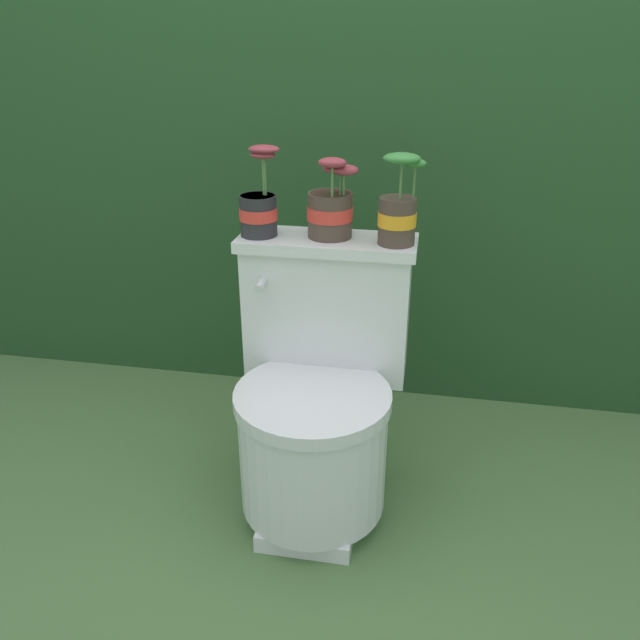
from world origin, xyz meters
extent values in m
plane|color=#4C703D|center=(0.00, 0.00, 0.00)|extent=(12.00, 12.00, 0.00)
cube|color=#234723|center=(0.00, 1.11, 0.88)|extent=(4.08, 0.78, 1.75)
cube|color=silver|center=(-0.01, 0.01, 0.03)|extent=(0.25, 0.34, 0.05)
cylinder|color=silver|center=(-0.01, 0.01, 0.21)|extent=(0.40, 0.40, 0.32)
cylinder|color=silver|center=(-0.01, 0.01, 0.38)|extent=(0.41, 0.41, 0.04)
cube|color=silver|center=(-0.01, 0.23, 0.53)|extent=(0.45, 0.16, 0.37)
cube|color=silver|center=(-0.01, 0.23, 0.73)|extent=(0.48, 0.18, 0.03)
cylinder|color=silver|center=(-0.16, 0.12, 0.65)|extent=(0.02, 0.05, 0.02)
cylinder|color=#262628|center=(-0.19, 0.22, 0.80)|extent=(0.10, 0.10, 0.11)
cylinder|color=red|center=(-0.19, 0.22, 0.81)|extent=(0.10, 0.10, 0.03)
cylinder|color=#332319|center=(-0.19, 0.22, 0.85)|extent=(0.09, 0.09, 0.01)
cylinder|color=#4C753D|center=(-0.17, 0.23, 0.91)|extent=(0.01, 0.01, 0.10)
ellipsoid|color=#93333D|center=(-0.17, 0.23, 0.96)|extent=(0.07, 0.05, 0.02)
cylinder|color=#4C753D|center=(-0.17, 0.23, 0.91)|extent=(0.01, 0.01, 0.11)
ellipsoid|color=#93333D|center=(-0.17, 0.23, 0.98)|extent=(0.08, 0.06, 0.02)
cylinder|color=#47382D|center=(0.00, 0.24, 0.81)|extent=(0.12, 0.12, 0.12)
cylinder|color=red|center=(0.00, 0.24, 0.81)|extent=(0.12, 0.12, 0.04)
cylinder|color=#332319|center=(0.00, 0.24, 0.86)|extent=(0.11, 0.11, 0.01)
cylinder|color=#4C753D|center=(0.01, 0.20, 0.91)|extent=(0.01, 0.01, 0.08)
ellipsoid|color=#93333D|center=(0.01, 0.20, 0.95)|extent=(0.07, 0.05, 0.03)
cylinder|color=#4C753D|center=(0.03, 0.23, 0.90)|extent=(0.01, 0.01, 0.06)
ellipsoid|color=#93333D|center=(0.03, 0.23, 0.93)|extent=(0.09, 0.06, 0.02)
cylinder|color=#4C753D|center=(0.04, 0.22, 0.89)|extent=(0.01, 0.01, 0.05)
ellipsoid|color=#93333D|center=(0.04, 0.22, 0.93)|extent=(0.07, 0.05, 0.02)
cylinder|color=#47382D|center=(0.18, 0.21, 0.81)|extent=(0.10, 0.10, 0.12)
cylinder|color=orange|center=(0.18, 0.21, 0.82)|extent=(0.10, 0.10, 0.04)
cylinder|color=#332319|center=(0.18, 0.21, 0.86)|extent=(0.09, 0.09, 0.01)
cylinder|color=#4C753D|center=(0.21, 0.22, 0.91)|extent=(0.01, 0.01, 0.08)
ellipsoid|color=#387F38|center=(0.21, 0.22, 0.95)|extent=(0.05, 0.04, 0.02)
cylinder|color=#4C753D|center=(0.18, 0.19, 0.92)|extent=(0.01, 0.01, 0.09)
ellipsoid|color=#387F38|center=(0.18, 0.19, 0.97)|extent=(0.09, 0.06, 0.03)
camera|label=1|loc=(0.26, -1.34, 1.25)|focal=35.00mm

